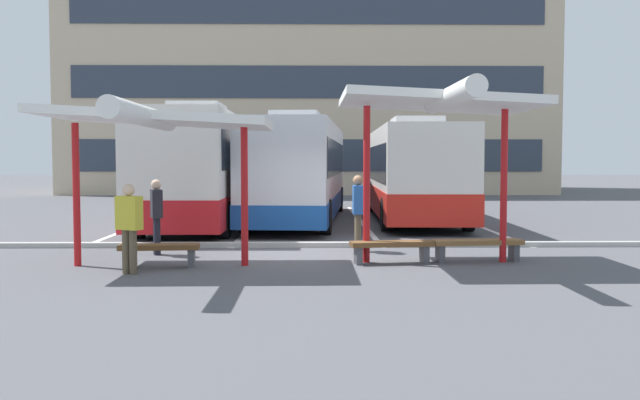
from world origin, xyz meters
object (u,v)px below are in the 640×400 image
Objects in this scene: coach_bus_1 at (301,172)px; bench_2 at (477,245)px; bench_1 at (392,247)px; waiting_passenger_2 at (129,222)px; coach_bus_2 at (411,174)px; waiting_shelter_1 at (439,105)px; waiting_passenger_0 at (157,211)px; waiting_shelter_0 at (157,121)px; coach_bus_0 at (206,170)px; waiting_passenger_1 at (358,207)px; bench_0 at (159,250)px.

coach_bus_1 is 10.34m from bench_2.
bench_2 is (1.80, 0.25, 0.00)m from bench_1.
coach_bus_2 is at bearing 59.18° from waiting_passenger_2.
waiting_passenger_2 is at bearing -169.48° from waiting_shelter_1.
waiting_passenger_0 reaches higher than bench_2.
bench_1 is 0.90× the size of bench_2.
bench_1 is 1.82m from bench_2.
coach_bus_1 is 10.43m from waiting_shelter_1.
coach_bus_2 is at bearing 84.40° from waiting_shelter_1.
coach_bus_1 is 2.41× the size of waiting_shelter_1.
coach_bus_0 is at bearing 92.82° from waiting_shelter_0.
bench_2 is 1.14× the size of waiting_passenger_0.
bench_1 is at bearing -73.36° from waiting_passenger_1.
coach_bus_1 is 10.07m from bench_1.
coach_bus_2 is 12.67m from waiting_shelter_0.
coach_bus_1 reaches higher than waiting_shelter_1.
bench_1 is at bearing 5.25° from bench_0.
bench_1 is 5.14m from waiting_passenger_2.
waiting_passenger_0 is 4.50m from waiting_passenger_1.
waiting_shelter_0 is 6.90m from bench_2.
coach_bus_1 reaches higher than waiting_passenger_0.
bench_1 is at bearing -172.23° from bench_2.
waiting_shelter_1 reaches higher than waiting_passenger_1.
bench_1 is at bearing 170.96° from waiting_shelter_1.
waiting_passenger_2 is (-4.40, -3.08, -0.06)m from waiting_passenger_1.
bench_1 is 1.04× the size of waiting_passenger_2.
bench_0 is (-2.62, -10.20, -1.36)m from coach_bus_1.
coach_bus_1 is at bearing 106.10° from waiting_shelter_1.
waiting_shelter_0 is at bearing -173.70° from bench_1.
waiting_shelter_0 is at bearing 63.35° from waiting_passenger_2.
waiting_shelter_0 is 2.81× the size of waiting_passenger_1.
waiting_passenger_1 reaches higher than bench_2.
coach_bus_2 is at bearing 13.01° from coach_bus_0.
coach_bus_2 is (3.89, 0.52, -0.11)m from coach_bus_1.
waiting_shelter_0 reaches higher than waiting_passenger_2.
bench_0 is at bearing -150.59° from waiting_passenger_1.
coach_bus_2 is 10.55m from bench_1.
waiting_shelter_1 is (5.94, -8.83, 1.41)m from coach_bus_0.
waiting_shelter_0 is 2.86× the size of bench_1.
coach_bus_1 reaches higher than waiting_shelter_0.
coach_bus_1 is 7.22× the size of waiting_passenger_0.
bench_2 is at bearing 5.96° from bench_0.
coach_bus_2 reaches higher than waiting_shelter_1.
coach_bus_1 is 6.90× the size of waiting_passenger_1.
coach_bus_0 is 3.27m from coach_bus_1.
waiting_shelter_1 is 3.01× the size of waiting_passenger_2.
coach_bus_0 reaches higher than bench_0.
bench_2 is (6.39, 0.75, -2.49)m from waiting_shelter_0.
bench_1 is 0.98× the size of waiting_passenger_1.
waiting_shelter_1 is at bearing 3.79° from waiting_shelter_0.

